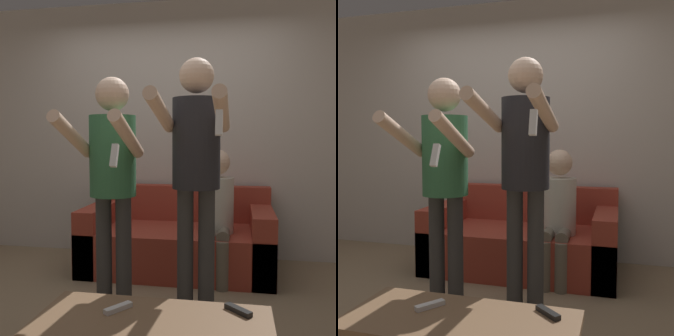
# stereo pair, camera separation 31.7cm
# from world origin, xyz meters

# --- Properties ---
(ground_plane) EXTENTS (14.00, 14.00, 0.00)m
(ground_plane) POSITION_xyz_m (0.00, 0.00, 0.00)
(ground_plane) COLOR #937A5B
(wall_back) EXTENTS (6.40, 0.06, 2.70)m
(wall_back) POSITION_xyz_m (0.00, 1.57, 1.35)
(wall_back) COLOR beige
(wall_back) RESTS_ON ground_plane
(couch) EXTENTS (1.76, 0.91, 0.77)m
(couch) POSITION_xyz_m (0.19, 1.08, 0.27)
(couch) COLOR #9E3828
(couch) RESTS_ON ground_plane
(person_standing_left) EXTENTS (0.44, 0.71, 1.67)m
(person_standing_left) POSITION_xyz_m (-0.10, -0.05, 1.05)
(person_standing_left) COLOR #383838
(person_standing_left) RESTS_ON ground_plane
(person_standing_right) EXTENTS (0.44, 0.78, 1.78)m
(person_standing_right) POSITION_xyz_m (0.47, -0.05, 1.12)
(person_standing_right) COLOR #383838
(person_standing_right) RESTS_ON ground_plane
(person_seated) EXTENTS (0.30, 0.53, 1.16)m
(person_seated) POSITION_xyz_m (0.56, 0.87, 0.64)
(person_seated) COLOR #6B6051
(person_seated) RESTS_ON ground_plane
(coffee_table) EXTENTS (1.09, 0.49, 0.43)m
(coffee_table) POSITION_xyz_m (0.37, -0.90, 0.39)
(coffee_table) COLOR #846042
(coffee_table) RESTS_ON ground_plane
(remote_near) EXTENTS (0.12, 0.14, 0.02)m
(remote_near) POSITION_xyz_m (0.19, -0.84, 0.44)
(remote_near) COLOR white
(remote_near) RESTS_ON coffee_table
(remote_far) EXTENTS (0.14, 0.13, 0.02)m
(remote_far) POSITION_xyz_m (0.76, -0.76, 0.44)
(remote_far) COLOR black
(remote_far) RESTS_ON coffee_table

